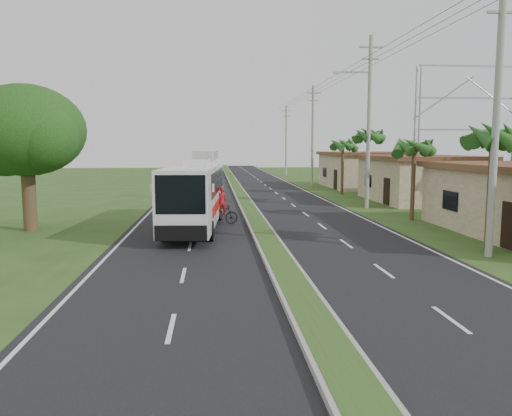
{
  "coord_description": "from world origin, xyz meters",
  "views": [
    {
      "loc": [
        -2.45,
        -16.7,
        4.35
      ],
      "look_at": [
        -0.67,
        4.04,
        1.8
      ],
      "focal_mm": 35.0,
      "sensor_mm": 36.0,
      "label": 1
    }
  ],
  "objects": [
    {
      "name": "median_strip",
      "position": [
        0.0,
        20.0,
        0.1
      ],
      "size": [
        1.2,
        160.0,
        0.18
      ],
      "color": "gray",
      "rests_on": "ground"
    },
    {
      "name": "ground",
      "position": [
        0.0,
        0.0,
        0.0
      ],
      "size": [
        180.0,
        180.0,
        0.0
      ],
      "primitive_type": "plane",
      "color": "#2D4B1B",
      "rests_on": "ground"
    },
    {
      "name": "palm_verge_c",
      "position": [
        8.8,
        19.0,
        5.12
      ],
      "size": [
        2.4,
        2.4,
        5.85
      ],
      "color": "#473321",
      "rests_on": "ground"
    },
    {
      "name": "palm_verge_d",
      "position": [
        9.3,
        28.0,
        4.55
      ],
      "size": [
        2.4,
        2.4,
        5.25
      ],
      "color": "#473321",
      "rests_on": "ground"
    },
    {
      "name": "road_asphalt",
      "position": [
        0.0,
        20.0,
        0.01
      ],
      "size": [
        14.0,
        160.0,
        0.02
      ],
      "primitive_type": "cube",
      "color": "black",
      "rests_on": "ground"
    },
    {
      "name": "utility_pole_a",
      "position": [
        8.5,
        2.0,
        5.67
      ],
      "size": [
        1.6,
        0.28,
        11.0
      ],
      "color": "gray",
      "rests_on": "ground"
    },
    {
      "name": "coach_bus_main",
      "position": [
        -3.41,
        9.86,
        2.0
      ],
      "size": [
        3.16,
        11.38,
        3.63
      ],
      "rotation": [
        0.0,
        0.0,
        -0.07
      ],
      "color": "silver",
      "rests_on": "ground"
    },
    {
      "name": "billboard_lattice",
      "position": [
        22.0,
        30.0,
        6.82
      ],
      "size": [
        10.18,
        1.18,
        12.07
      ],
      "color": "gray",
      "rests_on": "ground"
    },
    {
      "name": "utility_pole_b",
      "position": [
        8.47,
        18.0,
        6.26
      ],
      "size": [
        3.2,
        0.28,
        12.0
      ],
      "color": "gray",
      "rests_on": "ground"
    },
    {
      "name": "shade_tree",
      "position": [
        -12.11,
        10.02,
        5.03
      ],
      "size": [
        6.3,
        6.0,
        7.54
      ],
      "color": "#473321",
      "rests_on": "ground"
    },
    {
      "name": "palm_verge_a",
      "position": [
        9.0,
        3.0,
        4.74
      ],
      "size": [
        2.4,
        2.4,
        5.45
      ],
      "color": "#473321",
      "rests_on": "ground"
    },
    {
      "name": "lane_edge_right",
      "position": [
        6.7,
        20.0,
        0.0
      ],
      "size": [
        0.12,
        160.0,
        0.01
      ],
      "primitive_type": "cube",
      "color": "silver",
      "rests_on": "ground"
    },
    {
      "name": "palm_verge_b",
      "position": [
        9.4,
        12.0,
        4.36
      ],
      "size": [
        2.4,
        2.4,
        5.05
      ],
      "color": "#473321",
      "rests_on": "ground"
    },
    {
      "name": "motorcyclist",
      "position": [
        -2.0,
        11.13,
        0.75
      ],
      "size": [
        1.95,
        0.91,
        2.14
      ],
      "rotation": [
        0.0,
        0.0,
        0.21
      ],
      "color": "black",
      "rests_on": "ground"
    },
    {
      "name": "shop_mid",
      "position": [
        14.0,
        22.0,
        1.86
      ],
      "size": [
        7.6,
        10.6,
        3.67
      ],
      "color": "tan",
      "rests_on": "ground"
    },
    {
      "name": "shop_far",
      "position": [
        14.0,
        36.0,
        1.93
      ],
      "size": [
        8.6,
        11.6,
        3.82
      ],
      "color": "tan",
      "rests_on": "ground"
    },
    {
      "name": "coach_bus_far",
      "position": [
        -3.48,
        58.82,
        2.17
      ],
      "size": [
        3.71,
        13.31,
        3.83
      ],
      "rotation": [
        0.0,
        0.0,
        -0.07
      ],
      "color": "silver",
      "rests_on": "ground"
    },
    {
      "name": "lane_edge_left",
      "position": [
        -6.7,
        20.0,
        0.0
      ],
      "size": [
        0.12,
        160.0,
        0.01
      ],
      "primitive_type": "cube",
      "color": "silver",
      "rests_on": "ground"
    },
    {
      "name": "utility_pole_c",
      "position": [
        8.5,
        38.0,
        5.67
      ],
      "size": [
        1.6,
        0.28,
        11.0
      ],
      "color": "gray",
      "rests_on": "ground"
    },
    {
      "name": "utility_pole_d",
      "position": [
        8.5,
        58.0,
        5.42
      ],
      "size": [
        1.6,
        0.28,
        10.5
      ],
      "color": "gray",
      "rests_on": "ground"
    }
  ]
}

